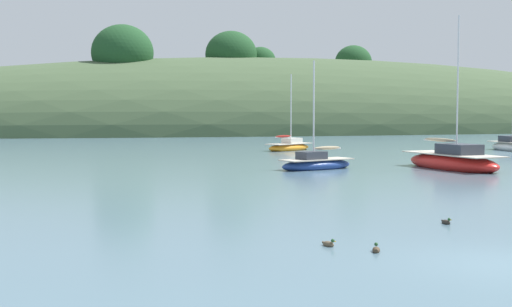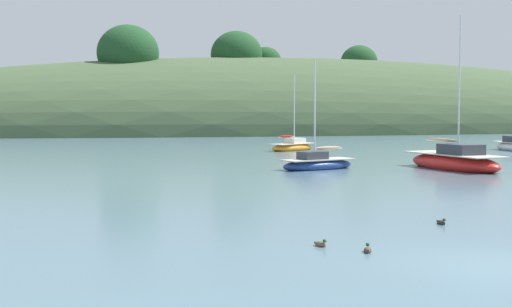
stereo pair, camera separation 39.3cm
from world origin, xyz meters
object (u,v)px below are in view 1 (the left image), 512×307
sailboat_red_portside (453,161)px  duck_lone_left (376,250)px  sailboat_yellow_far (316,164)px  duck_straggler (329,244)px  sailboat_teal_outer (289,147)px  duck_lead (446,222)px

sailboat_red_portside → duck_lone_left: sailboat_red_portside is taller
sailboat_yellow_far → duck_lone_left: size_ratio=15.34×
sailboat_yellow_far → duck_straggler: sailboat_yellow_far is taller
sailboat_yellow_far → sailboat_teal_outer: 18.30m
sailboat_yellow_far → duck_lead: 18.94m
sailboat_teal_outer → sailboat_yellow_far: bearing=-103.5°
sailboat_teal_outer → duck_straggler: sailboat_teal_outer is taller
sailboat_red_portside → duck_lead: 19.78m
sailboat_red_portside → sailboat_teal_outer: bearing=99.4°
sailboat_red_portside → duck_straggler: bearing=-128.5°
sailboat_yellow_far → duck_straggler: bearing=-109.8°
duck_straggler → sailboat_red_portside: bearing=51.5°
sailboat_teal_outer → duck_lone_left: size_ratio=15.85×
sailboat_red_portside → duck_straggler: sailboat_red_portside is taller
sailboat_teal_outer → duck_lead: sailboat_teal_outer is taller
sailboat_teal_outer → duck_lone_left: sailboat_teal_outer is taller
duck_straggler → sailboat_teal_outer: bearing=73.0°
duck_lead → duck_straggler: size_ratio=1.04×
sailboat_red_portside → duck_lead: bearing=-122.1°
duck_lone_left → duck_lead: same height
duck_lone_left → sailboat_red_portside: bearing=54.4°
duck_lead → duck_straggler: same height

